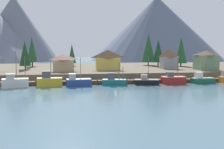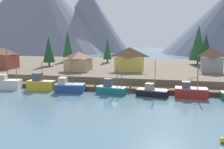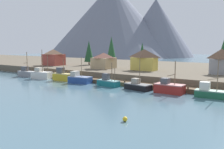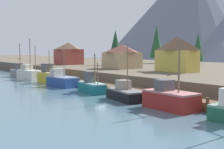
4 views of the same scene
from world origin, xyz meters
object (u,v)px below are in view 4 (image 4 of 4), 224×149
object	(u,v)px
fishing_boat_black	(125,94)
fishing_boat_red	(170,99)
fishing_boat_grey	(20,72)
fishing_boat_blue	(62,80)
fishing_boat_yellow	(49,76)
conifer_back_left	(198,46)
house_yellow	(177,54)
conifer_mid_right	(157,42)
conifer_mid_left	(115,45)
fishing_boat_white	(29,74)
fishing_boat_teal	(91,86)
house_tan	(122,56)
house_red	(69,53)

from	to	relation	value
fishing_boat_black	fishing_boat_red	size ratio (longest dim) A/B	1.06
fishing_boat_grey	fishing_boat_blue	world-z (taller)	fishing_boat_grey
fishing_boat_yellow	fishing_boat_red	world-z (taller)	fishing_boat_red
fishing_boat_yellow	conifer_back_left	distance (m)	40.80
house_yellow	fishing_boat_yellow	bearing A→B (deg)	-133.96
conifer_mid_right	fishing_boat_grey	bearing A→B (deg)	-99.80
house_yellow	conifer_mid_right	size ratio (longest dim) A/B	0.69
conifer_mid_left	conifer_mid_right	distance (m)	15.77
fishing_boat_yellow	house_yellow	bearing A→B (deg)	44.20
fishing_boat_white	conifer_mid_right	world-z (taller)	conifer_mid_right
fishing_boat_grey	fishing_boat_white	xyz separation A→B (m)	(8.34, -0.69, 0.10)
fishing_boat_teal	house_tan	distance (m)	21.82
fishing_boat_grey	fishing_boat_black	bearing A→B (deg)	-3.57
fishing_boat_blue	fishing_boat_red	world-z (taller)	fishing_boat_blue
fishing_boat_white	house_red	world-z (taller)	fishing_boat_white
fishing_boat_black	fishing_boat_grey	bearing A→B (deg)	-170.82
conifer_back_left	fishing_boat_black	bearing A→B (deg)	-64.40
fishing_boat_yellow	house_yellow	distance (m)	25.72
fishing_boat_teal	house_yellow	world-z (taller)	house_yellow
fishing_boat_yellow	fishing_boat_red	xyz separation A→B (m)	(32.95, -0.38, -0.21)
fishing_boat_teal	house_red	world-z (taller)	house_red
fishing_boat_black	fishing_boat_red	world-z (taller)	fishing_boat_black
conifer_mid_right	conifer_back_left	bearing A→B (deg)	-0.95
fishing_boat_grey	fishing_boat_teal	size ratio (longest dim) A/B	1.25
fishing_boat_blue	fishing_boat_teal	xyz separation A→B (m)	(9.39, 0.32, -0.10)
fishing_boat_white	fishing_boat_blue	bearing A→B (deg)	-9.63
fishing_boat_black	conifer_mid_left	distance (m)	43.76
fishing_boat_white	fishing_boat_yellow	xyz separation A→B (m)	(8.26, 0.81, 0.08)
house_yellow	fishing_boat_blue	bearing A→B (deg)	-118.59
fishing_boat_teal	house_yellow	size ratio (longest dim) A/B	0.81
fishing_boat_grey	fishing_boat_yellow	bearing A→B (deg)	-2.44
conifer_back_left	house_tan	bearing A→B (deg)	-96.44
fishing_boat_blue	conifer_mid_right	size ratio (longest dim) A/B	0.62
fishing_boat_black	conifer_mid_right	bearing A→B (deg)	140.53
fishing_boat_blue	house_tan	distance (m)	17.97
fishing_boat_grey	conifer_mid_right	world-z (taller)	conifer_mid_right
fishing_boat_red	conifer_mid_left	size ratio (longest dim) A/B	0.73
house_red	conifer_mid_right	bearing A→B (deg)	65.96
fishing_boat_yellow	fishing_boat_black	world-z (taller)	fishing_boat_black
house_red	conifer_mid_left	bearing A→B (deg)	39.19
fishing_boat_teal	conifer_mid_right	xyz separation A→B (m)	(-26.28, 40.54, 8.17)
fishing_boat_red	conifer_mid_left	distance (m)	49.89
fishing_boat_blue	fishing_boat_grey	bearing A→B (deg)	171.96
fishing_boat_blue	house_red	xyz separation A→B (m)	(-27.82, 16.36, 4.58)
conifer_mid_right	fishing_boat_black	bearing A→B (deg)	-49.38
fishing_boat_white	conifer_mid_left	size ratio (longest dim) A/B	0.94
house_yellow	house_red	world-z (taller)	house_yellow
fishing_boat_grey	house_tan	distance (m)	26.11
fishing_boat_black	house_tan	size ratio (longest dim) A/B	1.04
fishing_boat_grey	conifer_mid_left	bearing A→B (deg)	71.69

